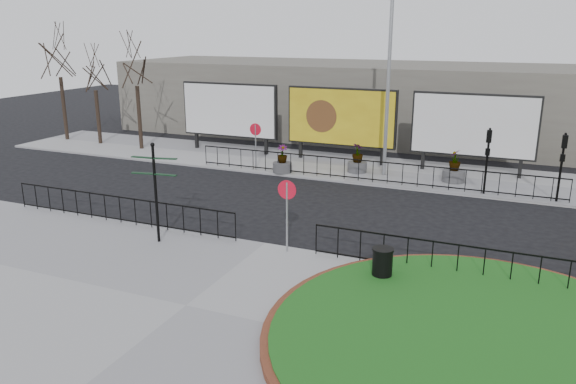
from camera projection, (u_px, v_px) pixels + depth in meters
The scene contains 25 objects.
ground at pixel (265, 246), 19.62m from camera, with size 90.00×90.00×0.00m, color black.
pavement_near at pixel (186, 307), 15.19m from camera, with size 30.00×10.00×0.12m, color gray.
pavement_far at pixel (361, 169), 30.19m from camera, with size 44.00×6.00×0.12m, color gray.
brick_edge at pixel (480, 343), 13.20m from camera, with size 10.40×10.40×0.18m, color brown.
grass_lawn at pixel (480, 342), 13.19m from camera, with size 10.00×10.00×0.22m, color #185216.
railing_near_left at pixel (120, 209), 21.43m from camera, with size 10.00×0.10×1.10m, color black, non-canonical shape.
railing_near_right at pixel (458, 261), 16.71m from camera, with size 9.00×0.10×1.10m, color black, non-canonical shape.
railing_far at pixel (366, 171), 27.26m from camera, with size 18.00×0.10×1.10m, color black, non-canonical shape.
speed_sign_far at pixel (256, 136), 29.26m from camera, with size 0.64×0.07×2.47m.
speed_sign_near at pixel (287, 200), 18.35m from camera, with size 0.64×0.07×2.47m.
billboard_left at pixel (229, 110), 33.54m from camera, with size 6.20×0.31×4.10m.
billboard_mid at pixel (341, 117), 30.90m from camera, with size 6.20×0.31×4.10m.
billboard_right at pixel (474, 126), 28.26m from camera, with size 6.20×0.31×4.10m.
lamp_post at pixel (388, 81), 27.40m from camera, with size 0.74×0.18×9.23m.
signal_pole_a at pixel (488, 151), 24.82m from camera, with size 0.22×0.26×3.00m.
signal_pole_b at pixel (563, 157), 23.68m from camera, with size 0.22×0.26×3.00m.
tree_left at pixel (137, 92), 34.03m from camera, with size 2.00×2.00×7.00m, color #2D2119, non-canonical shape.
tree_mid at pixel (96, 95), 35.73m from camera, with size 2.00×2.00×6.20m, color #2D2119, non-canonical shape.
tree_far at pixel (61, 83), 36.86m from camera, with size 2.00×2.00×7.50m, color #2D2119, non-canonical shape.
building_backdrop at pixel (403, 102), 38.33m from camera, with size 40.00×10.00×5.00m, color #625E55.
fingerpost_sign at pixel (155, 183), 19.13m from camera, with size 1.66×0.51×3.54m.
litter_bin at pixel (382, 265), 16.45m from camera, with size 0.63×0.63×1.05m.
planter_a at pixel (282, 163), 29.05m from camera, with size 0.99×0.99×1.44m.
planter_b at pixel (357, 162), 29.11m from camera, with size 1.00×1.00×1.52m.
planter_c at pixel (454, 171), 27.27m from camera, with size 1.09×1.09×1.58m.
Camera 1 is at (7.92, -16.51, 7.32)m, focal length 35.00 mm.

